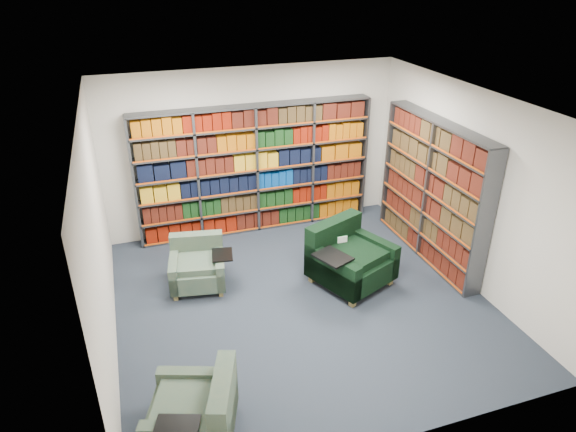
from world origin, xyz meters
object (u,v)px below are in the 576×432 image
object	(u,v)px
chair_teal_left	(198,266)
coffee_table	(342,255)
chair_green_right	(347,259)
chair_teal_front	(200,414)

from	to	relation	value
chair_teal_left	coffee_table	bearing A→B (deg)	-13.71
chair_teal_left	chair_green_right	bearing A→B (deg)	-16.73
coffee_table	chair_teal_left	bearing A→B (deg)	166.29
chair_teal_front	coffee_table	xyz separation A→B (m)	(2.50, 2.24, 0.06)
coffee_table	chair_teal_front	bearing A→B (deg)	-138.16
chair_green_right	chair_teal_front	xyz separation A→B (m)	(-2.53, -2.12, -0.06)
chair_teal_front	chair_teal_left	bearing A→B (deg)	80.95
coffee_table	chair_green_right	bearing A→B (deg)	-78.11
chair_teal_left	chair_teal_front	world-z (taller)	chair_teal_front
chair_green_right	coffee_table	xyz separation A→B (m)	(-0.03, 0.13, -0.00)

